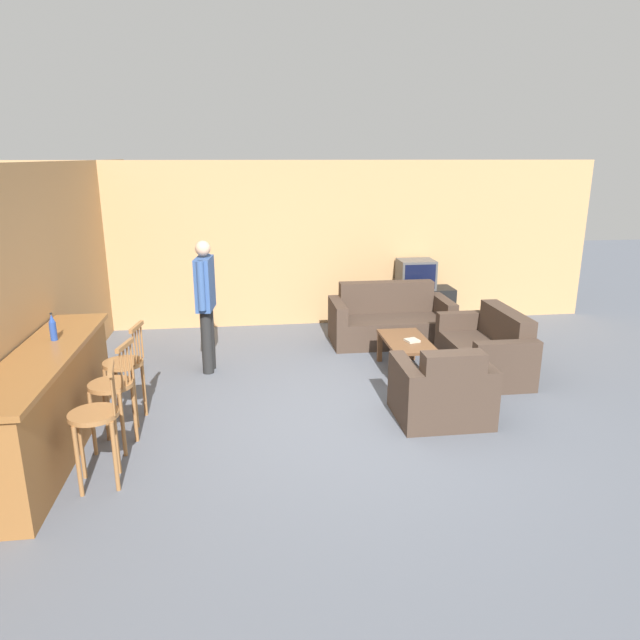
% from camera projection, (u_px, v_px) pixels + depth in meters
% --- Properties ---
extents(ground_plane, '(24.00, 24.00, 0.00)m').
position_uv_depth(ground_plane, '(347.00, 421.00, 5.93)').
color(ground_plane, '#565B66').
extents(wall_back, '(9.40, 0.08, 2.60)m').
position_uv_depth(wall_back, '(308.00, 245.00, 9.07)').
color(wall_back, tan).
rests_on(wall_back, ground_plane).
extents(wall_left, '(0.08, 8.67, 2.60)m').
position_uv_depth(wall_left, '(55.00, 280.00, 6.45)').
color(wall_left, tan).
rests_on(wall_left, ground_plane).
extents(bar_counter, '(0.55, 2.63, 0.98)m').
position_uv_depth(bar_counter, '(49.00, 404.00, 5.16)').
color(bar_counter, brown).
rests_on(bar_counter, ground_plane).
extents(bar_chair_near, '(0.46, 0.46, 1.04)m').
position_uv_depth(bar_chair_near, '(97.00, 423.00, 4.64)').
color(bar_chair_near, '#996638').
rests_on(bar_chair_near, ground_plane).
extents(bar_chair_mid, '(0.47, 0.47, 1.04)m').
position_uv_depth(bar_chair_mid, '(113.00, 392.00, 5.24)').
color(bar_chair_mid, '#996638').
rests_on(bar_chair_mid, ground_plane).
extents(bar_chair_far, '(0.46, 0.46, 1.04)m').
position_uv_depth(bar_chair_far, '(125.00, 370.00, 5.78)').
color(bar_chair_far, '#996638').
rests_on(bar_chair_far, ground_plane).
extents(couch_far, '(1.74, 0.84, 0.85)m').
position_uv_depth(couch_far, '(390.00, 322.00, 8.43)').
color(couch_far, '#423328').
rests_on(couch_far, ground_plane).
extents(armchair_near, '(0.93, 0.80, 0.82)m').
position_uv_depth(armchair_near, '(442.00, 393.00, 5.89)').
color(armchair_near, '#423328').
rests_on(armchair_near, ground_plane).
extents(loveseat_right, '(0.78, 1.45, 0.81)m').
position_uv_depth(loveseat_right, '(487.00, 350.00, 7.20)').
color(loveseat_right, '#423328').
rests_on(loveseat_right, ground_plane).
extents(coffee_table, '(0.54, 1.00, 0.44)m').
position_uv_depth(coffee_table, '(406.00, 345.00, 7.16)').
color(coffee_table, brown).
rests_on(coffee_table, ground_plane).
extents(tv_unit, '(1.24, 0.46, 0.61)m').
position_uv_depth(tv_unit, '(414.00, 307.00, 9.25)').
color(tv_unit, black).
rests_on(tv_unit, ground_plane).
extents(tv, '(0.56, 0.46, 0.46)m').
position_uv_depth(tv, '(416.00, 274.00, 9.09)').
color(tv, '#4C4C4C').
rests_on(tv, tv_unit).
extents(bottle, '(0.06, 0.06, 0.27)m').
position_uv_depth(bottle, '(53.00, 328.00, 5.35)').
color(bottle, '#234293').
rests_on(bottle, bar_counter).
extents(book_on_table, '(0.19, 0.19, 0.03)m').
position_uv_depth(book_on_table, '(412.00, 340.00, 7.08)').
color(book_on_table, '#B7AD99').
rests_on(book_on_table, coffee_table).
extents(person_by_window, '(0.23, 0.59, 1.67)m').
position_uv_depth(person_by_window, '(206.00, 299.00, 7.08)').
color(person_by_window, black).
rests_on(person_by_window, ground_plane).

